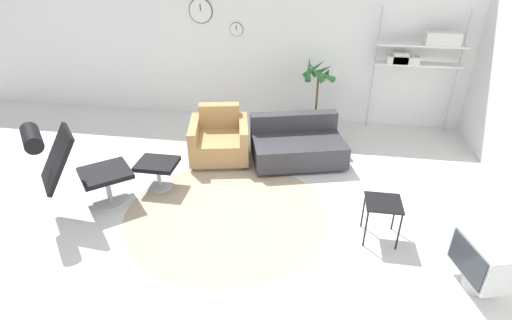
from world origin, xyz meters
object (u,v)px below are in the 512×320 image
object	(u,v)px
side_table	(383,207)
crt_television	(487,261)
lounge_chair	(71,161)
shelf_unit	(421,51)
couch_low	(297,146)
potted_plant	(316,104)
armchair_red	(220,141)
ottoman	(158,168)

from	to	relation	value
side_table	crt_television	distance (m)	1.07
lounge_chair	shelf_unit	world-z (taller)	shelf_unit
couch_low	potted_plant	xyz separation A→B (m)	(0.23, 1.13, 0.25)
armchair_red	shelf_unit	size ratio (longest dim) A/B	0.50
lounge_chair	crt_television	distance (m)	4.48
ottoman	side_table	size ratio (longest dim) A/B	1.07
armchair_red	potted_plant	size ratio (longest dim) A/B	0.79
lounge_chair	couch_low	world-z (taller)	lounge_chair
lounge_chair	potted_plant	bearing A→B (deg)	94.46
couch_low	crt_television	xyz separation A→B (m)	(1.91, -2.26, 0.08)
shelf_unit	armchair_red	bearing A→B (deg)	-154.04
potted_plant	side_table	bearing A→B (deg)	-73.97
side_table	shelf_unit	world-z (taller)	shelf_unit
side_table	shelf_unit	size ratio (longest dim) A/B	0.23
ottoman	couch_low	xyz separation A→B (m)	(1.77, 1.04, -0.05)
couch_low	side_table	world-z (taller)	couch_low
ottoman	side_table	xyz separation A→B (m)	(2.80, -0.62, 0.13)
lounge_chair	shelf_unit	size ratio (longest dim) A/B	0.57
ottoman	crt_television	distance (m)	3.88
ottoman	armchair_red	xyz separation A→B (m)	(0.61, 0.95, -0.01)
couch_low	potted_plant	size ratio (longest dim) A/B	1.18
ottoman	potted_plant	bearing A→B (deg)	47.29
crt_television	potted_plant	size ratio (longest dim) A/B	0.51
ottoman	shelf_unit	size ratio (longest dim) A/B	0.25
lounge_chair	ottoman	xyz separation A→B (m)	(0.75, 0.66, -0.39)
lounge_chair	potted_plant	world-z (taller)	potted_plant
lounge_chair	crt_television	xyz separation A→B (m)	(4.43, -0.56, -0.36)
side_table	couch_low	bearing A→B (deg)	121.86
couch_low	crt_television	size ratio (longest dim) A/B	2.31
lounge_chair	potted_plant	size ratio (longest dim) A/B	0.91
potted_plant	armchair_red	bearing A→B (deg)	-138.82
armchair_red	couch_low	size ratio (longest dim) A/B	0.67
lounge_chair	shelf_unit	distance (m)	5.34
ottoman	potted_plant	size ratio (longest dim) A/B	0.40
crt_television	ottoman	bearing A→B (deg)	55.81
side_table	lounge_chair	bearing A→B (deg)	-179.38
lounge_chair	couch_low	distance (m)	3.07
shelf_unit	side_table	bearing A→B (deg)	-104.33
armchair_red	crt_television	bearing A→B (deg)	132.97
couch_low	side_table	size ratio (longest dim) A/B	3.15
armchair_red	crt_television	size ratio (longest dim) A/B	1.54
ottoman	shelf_unit	bearing A→B (deg)	33.80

